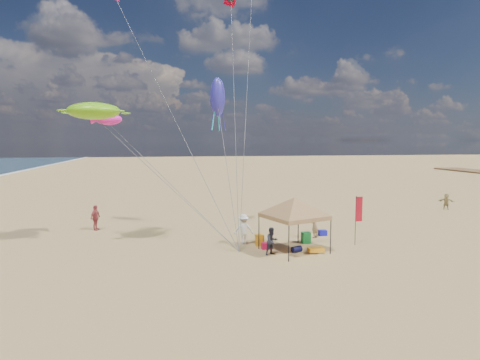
{
  "coord_description": "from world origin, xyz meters",
  "views": [
    {
      "loc": [
        -4.51,
        -22.09,
        6.52
      ],
      "look_at": [
        0.0,
        3.0,
        4.0
      ],
      "focal_mm": 30.18,
      "sensor_mm": 36.0,
      "label": 1
    }
  ],
  "objects_px": {
    "person_near_a": "(315,225)",
    "cooler_blue": "(323,233)",
    "person_near_b": "(272,241)",
    "chair_yellow": "(259,240)",
    "feather_flag": "(358,212)",
    "person_far_a": "(95,218)",
    "cooler_red": "(266,246)",
    "person_near_c": "(244,229)",
    "chair_green": "(306,238)",
    "person_far_c": "(446,201)",
    "canopy_tent": "(294,200)",
    "beach_cart": "(316,250)"
  },
  "relations": [
    {
      "from": "person_far_c",
      "to": "cooler_red",
      "type": "bearing_deg",
      "value": -116.11
    },
    {
      "from": "feather_flag",
      "to": "cooler_blue",
      "type": "relative_size",
      "value": 5.73
    },
    {
      "from": "chair_green",
      "to": "beach_cart",
      "type": "height_order",
      "value": "chair_green"
    },
    {
      "from": "person_near_b",
      "to": "person_near_c",
      "type": "bearing_deg",
      "value": 89.16
    },
    {
      "from": "canopy_tent",
      "to": "person_near_c",
      "type": "xyz_separation_m",
      "value": [
        -2.61,
        2.14,
        -2.13
      ]
    },
    {
      "from": "person_near_a",
      "to": "person_near_b",
      "type": "relative_size",
      "value": 1.1
    },
    {
      "from": "canopy_tent",
      "to": "chair_green",
      "type": "distance_m",
      "value": 3.5
    },
    {
      "from": "chair_green",
      "to": "person_near_c",
      "type": "height_order",
      "value": "person_near_c"
    },
    {
      "from": "person_near_b",
      "to": "cooler_blue",
      "type": "bearing_deg",
      "value": 15.68
    },
    {
      "from": "canopy_tent",
      "to": "chair_green",
      "type": "bearing_deg",
      "value": 51.7
    },
    {
      "from": "person_near_b",
      "to": "person_far_a",
      "type": "xyz_separation_m",
      "value": [
        -11.0,
        8.44,
        0.13
      ]
    },
    {
      "from": "person_far_a",
      "to": "beach_cart",
      "type": "bearing_deg",
      "value": -98.81
    },
    {
      "from": "canopy_tent",
      "to": "chair_green",
      "type": "relative_size",
      "value": 8.08
    },
    {
      "from": "cooler_blue",
      "to": "person_near_a",
      "type": "height_order",
      "value": "person_near_a"
    },
    {
      "from": "cooler_red",
      "to": "person_far_c",
      "type": "bearing_deg",
      "value": 27.64
    },
    {
      "from": "cooler_blue",
      "to": "person_far_a",
      "type": "bearing_deg",
      "value": 163.86
    },
    {
      "from": "person_near_b",
      "to": "chair_yellow",
      "type": "bearing_deg",
      "value": 71.72
    },
    {
      "from": "canopy_tent",
      "to": "cooler_red",
      "type": "xyz_separation_m",
      "value": [
        -1.48,
        0.79,
        -2.89
      ]
    },
    {
      "from": "feather_flag",
      "to": "person_near_b",
      "type": "distance_m",
      "value": 6.09
    },
    {
      "from": "person_near_a",
      "to": "person_near_c",
      "type": "height_order",
      "value": "person_near_c"
    },
    {
      "from": "feather_flag",
      "to": "person_near_a",
      "type": "relative_size",
      "value": 1.76
    },
    {
      "from": "cooler_red",
      "to": "beach_cart",
      "type": "height_order",
      "value": "cooler_red"
    },
    {
      "from": "person_near_a",
      "to": "cooler_blue",
      "type": "bearing_deg",
      "value": 170.47
    },
    {
      "from": "canopy_tent",
      "to": "person_near_c",
      "type": "distance_m",
      "value": 3.99
    },
    {
      "from": "person_far_c",
      "to": "beach_cart",
      "type": "bearing_deg",
      "value": -109.48
    },
    {
      "from": "cooler_blue",
      "to": "person_near_b",
      "type": "xyz_separation_m",
      "value": [
        -4.62,
        -3.92,
        0.61
      ]
    },
    {
      "from": "chair_yellow",
      "to": "person_near_c",
      "type": "xyz_separation_m",
      "value": [
        -0.92,
        0.5,
        0.61
      ]
    },
    {
      "from": "person_near_a",
      "to": "person_far_a",
      "type": "distance_m",
      "value": 15.68
    },
    {
      "from": "person_near_b",
      "to": "person_far_a",
      "type": "height_order",
      "value": "person_far_a"
    },
    {
      "from": "cooler_red",
      "to": "person_near_a",
      "type": "distance_m",
      "value": 4.49
    },
    {
      "from": "chair_yellow",
      "to": "person_near_a",
      "type": "xyz_separation_m",
      "value": [
        4.09,
        1.3,
        0.53
      ]
    },
    {
      "from": "cooler_blue",
      "to": "person_far_a",
      "type": "distance_m",
      "value": 16.28
    },
    {
      "from": "person_near_a",
      "to": "person_far_a",
      "type": "bearing_deg",
      "value": -60.96
    },
    {
      "from": "person_far_a",
      "to": "person_far_c",
      "type": "bearing_deg",
      "value": -60.51
    },
    {
      "from": "cooler_blue",
      "to": "person_near_b",
      "type": "height_order",
      "value": "person_near_b"
    },
    {
      "from": "cooler_red",
      "to": "canopy_tent",
      "type": "bearing_deg",
      "value": -27.94
    },
    {
      "from": "person_near_a",
      "to": "beach_cart",
      "type": "bearing_deg",
      "value": 28.23
    },
    {
      "from": "canopy_tent",
      "to": "beach_cart",
      "type": "xyz_separation_m",
      "value": [
        1.15,
        -0.59,
        -2.88
      ]
    },
    {
      "from": "beach_cart",
      "to": "person_near_c",
      "type": "height_order",
      "value": "person_near_c"
    },
    {
      "from": "cooler_blue",
      "to": "feather_flag",
      "type": "bearing_deg",
      "value": -65.89
    },
    {
      "from": "chair_yellow",
      "to": "person_far_c",
      "type": "distance_m",
      "value": 22.48
    },
    {
      "from": "cooler_red",
      "to": "cooler_blue",
      "type": "distance_m",
      "value": 5.35
    },
    {
      "from": "person_near_b",
      "to": "cooler_red",
      "type": "bearing_deg",
      "value": 66.71
    },
    {
      "from": "cooler_red",
      "to": "person_far_a",
      "type": "height_order",
      "value": "person_far_a"
    },
    {
      "from": "canopy_tent",
      "to": "person_near_a",
      "type": "xyz_separation_m",
      "value": [
        2.4,
        2.95,
        -2.2
      ]
    },
    {
      "from": "feather_flag",
      "to": "chair_green",
      "type": "height_order",
      "value": "feather_flag"
    },
    {
      "from": "cooler_red",
      "to": "chair_yellow",
      "type": "bearing_deg",
      "value": 103.46
    },
    {
      "from": "cooler_red",
      "to": "beach_cart",
      "type": "distance_m",
      "value": 2.97
    },
    {
      "from": "feather_flag",
      "to": "chair_yellow",
      "type": "xyz_separation_m",
      "value": [
        -6.07,
        0.91,
        -1.72
      ]
    },
    {
      "from": "cooler_blue",
      "to": "beach_cart",
      "type": "distance_m",
      "value": 4.51
    }
  ]
}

